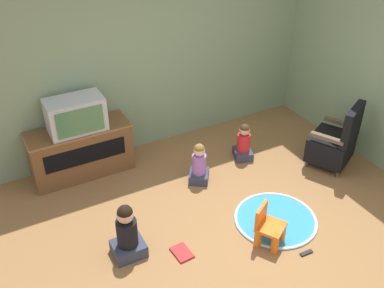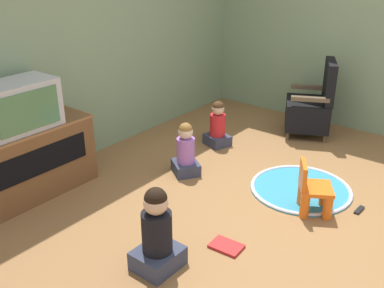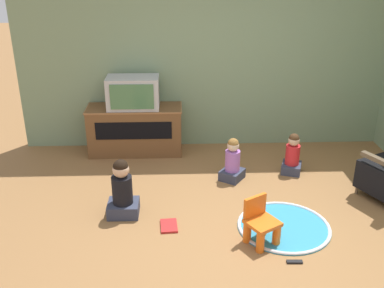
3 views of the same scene
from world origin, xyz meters
name	(u,v)px [view 3 (image 3 of 3)]	position (x,y,z in m)	size (l,w,h in m)	color
ground_plane	(250,231)	(0.00, 0.00, 0.00)	(30.00, 30.00, 0.00)	olive
wall_back	(208,48)	(-0.30, 2.39, 1.45)	(5.40, 0.12, 2.89)	gray
tv_cabinet	(135,129)	(-1.35, 2.06, 0.36)	(1.34, 0.49, 0.69)	brown
television	(133,93)	(-1.35, 2.04, 0.91)	(0.71, 0.42, 0.44)	#B7B7BC
yellow_kid_chair	(261,225)	(0.06, -0.19, 0.20)	(0.40, 0.39, 0.48)	orange
play_mat	(284,226)	(0.37, 0.05, 0.01)	(0.99, 0.99, 0.04)	teal
child_watching_left	(232,162)	(-0.06, 1.17, 0.24)	(0.37, 0.38, 0.57)	#33384C
child_watching_center	(122,191)	(-1.36, 0.38, 0.29)	(0.34, 0.30, 0.67)	#33384C
child_watching_right	(292,156)	(0.75, 1.33, 0.24)	(0.32, 0.34, 0.55)	#33384C
book	(169,226)	(-0.86, 0.10, 0.01)	(0.19, 0.26, 0.02)	#B22323
remote_control	(295,262)	(0.33, -0.54, 0.01)	(0.15, 0.05, 0.02)	black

